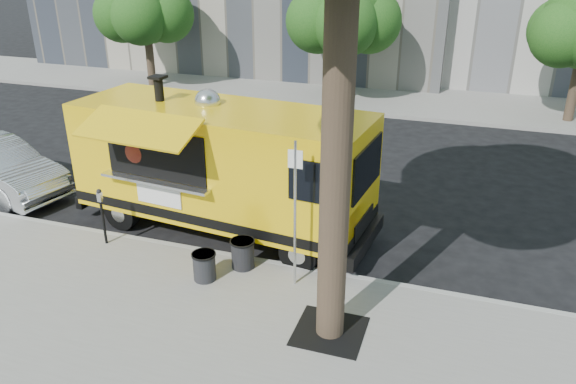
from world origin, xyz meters
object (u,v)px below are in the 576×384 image
far_tree_b (343,10)px  food_truck (220,165)px  sign_post (295,207)px  trash_bin_left (204,265)px  trash_bin_right (243,253)px  parking_meter (102,210)px  far_tree_a (145,5)px

far_tree_b → food_truck: (0.11, -12.34, -2.15)m
sign_post → food_truck: food_truck is taller
trash_bin_left → trash_bin_right: size_ratio=0.95×
trash_bin_right → food_truck: bearing=126.4°
far_tree_b → parking_meter: bearing=-98.1°
food_truck → trash_bin_right: (1.22, -1.66, -1.20)m
far_tree_b → food_truck: size_ratio=0.74×
far_tree_a → trash_bin_right: bearing=-52.8°
far_tree_b → parking_meter: size_ratio=4.12×
sign_post → trash_bin_right: sign_post is taller
far_tree_b → parking_meter: (-2.00, -14.05, -2.85)m
far_tree_a → trash_bin_right: 17.39m
sign_post → parking_meter: size_ratio=2.25×
far_tree_a → far_tree_b: bearing=2.5°
parking_meter → trash_bin_right: (3.33, 0.05, -0.50)m
food_truck → trash_bin_left: (0.67, -2.33, -1.21)m
food_truck → trash_bin_right: bearing=-47.9°
far_tree_a → far_tree_b: far_tree_b is taller
far_tree_a → trash_bin_left: bearing=-55.6°
far_tree_a → sign_post: (11.55, -13.85, -1.93)m
far_tree_a → trash_bin_left: (9.78, -14.28, -3.31)m
far_tree_a → parking_meter: size_ratio=4.01×
far_tree_b → trash_bin_right: 14.46m
sign_post → trash_bin_right: 1.85m
trash_bin_left → food_truck: bearing=106.0°
food_truck → sign_post: bearing=-32.3°
parking_meter → food_truck: bearing=38.9°
trash_bin_left → trash_bin_right: (0.55, 0.68, 0.02)m
sign_post → trash_bin_left: size_ratio=5.08×
far_tree_a → far_tree_b: 9.01m
trash_bin_left → trash_bin_right: bearing=50.9°
sign_post → parking_meter: 4.64m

